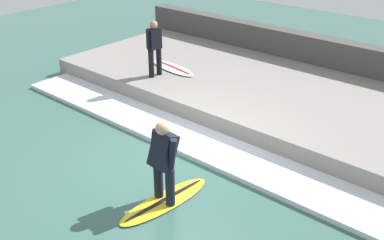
{
  "coord_description": "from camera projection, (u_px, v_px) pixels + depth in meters",
  "views": [
    {
      "loc": [
        -5.73,
        -5.31,
        4.87
      ],
      "look_at": [
        0.54,
        0.0,
        0.7
      ],
      "focal_mm": 42.0,
      "sensor_mm": 36.0,
      "label": 1
    }
  ],
  "objects": [
    {
      "name": "surfboard_riding",
      "position": [
        165.0,
        201.0,
        7.89
      ],
      "size": [
        1.96,
        0.72,
        0.07
      ],
      "color": "yellow",
      "rests_on": "ground_plane"
    },
    {
      "name": "surfboard_waiting_near",
      "position": [
        173.0,
        68.0,
        12.5
      ],
      "size": [
        0.78,
        1.73,
        0.07
      ],
      "color": "silver",
      "rests_on": "concrete_ledge"
    },
    {
      "name": "surfer_waiting_near",
      "position": [
        154.0,
        45.0,
        11.68
      ],
      "size": [
        0.51,
        0.26,
        1.49
      ],
      "color": "black",
      "rests_on": "concrete_ledge"
    },
    {
      "name": "wave_foam_crest",
      "position": [
        199.0,
        143.0,
        9.67
      ],
      "size": [
        1.17,
        11.15,
        0.1
      ],
      "primitive_type": "cube",
      "color": "silver",
      "rests_on": "ground_plane"
    },
    {
      "name": "back_wall",
      "position": [
        314.0,
        57.0,
        12.98
      ],
      "size": [
        0.5,
        12.32,
        1.25
      ],
      "primitive_type": "cube",
      "color": "#474442",
      "rests_on": "ground_plane"
    },
    {
      "name": "surfer_riding",
      "position": [
        163.0,
        158.0,
        7.49
      ],
      "size": [
        0.46,
        0.65,
        1.54
      ],
      "color": "black",
      "rests_on": "surfboard_riding"
    },
    {
      "name": "ground_plane",
      "position": [
        175.0,
        160.0,
        9.16
      ],
      "size": [
        28.0,
        28.0,
        0.0
      ],
      "primitive_type": "plane",
      "color": "#386056"
    },
    {
      "name": "concrete_ledge",
      "position": [
        268.0,
        95.0,
        11.48
      ],
      "size": [
        4.4,
        11.73,
        0.48
      ],
      "primitive_type": "cube",
      "color": "gray",
      "rests_on": "ground_plane"
    }
  ]
}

